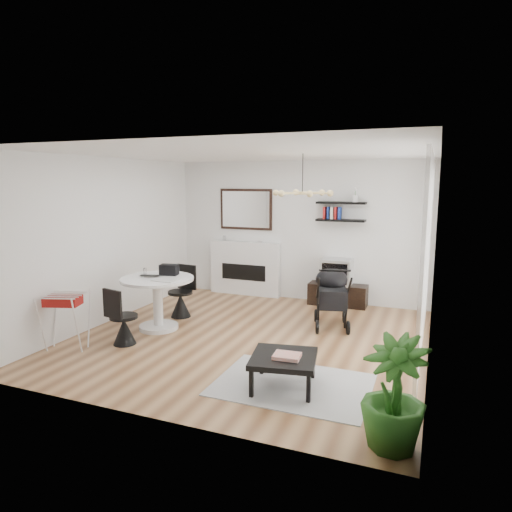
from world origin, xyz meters
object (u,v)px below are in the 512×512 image
at_px(dining_table, 158,295).
at_px(potted_plant, 394,393).
at_px(tv_console, 338,295).
at_px(coffee_table, 284,359).
at_px(fireplace, 245,262).
at_px(crt_tv, 337,272).
at_px(stroller, 332,299).
at_px(drying_rack, 66,320).

bearing_deg(dining_table, potted_plant, -28.16).
xyz_separation_m(tv_console, coffee_table, (0.15, -3.68, 0.14)).
bearing_deg(dining_table, fireplace, 81.07).
distance_m(crt_tv, dining_table, 3.36).
relative_size(crt_tv, stroller, 0.53).
bearing_deg(stroller, drying_rack, -159.90).
xyz_separation_m(fireplace, dining_table, (-0.40, -2.55, -0.14)).
relative_size(fireplace, dining_table, 1.90).
relative_size(dining_table, drying_rack, 1.43).
bearing_deg(dining_table, coffee_table, -26.57).
relative_size(tv_console, potted_plant, 1.07).
distance_m(crt_tv, coffee_table, 3.69).
bearing_deg(drying_rack, tv_console, 32.63).
height_order(drying_rack, stroller, stroller).
bearing_deg(potted_plant, stroller, 111.49).
distance_m(drying_rack, coffee_table, 3.18).
relative_size(dining_table, coffee_table, 1.36).
xyz_separation_m(tv_console, crt_tv, (-0.03, -0.00, 0.44)).
bearing_deg(fireplace, coffee_table, -61.14).
bearing_deg(coffee_table, potted_plant, -31.18).
bearing_deg(tv_console, dining_table, -134.03).
relative_size(tv_console, drying_rack, 1.36).
bearing_deg(tv_console, fireplace, 176.39).
relative_size(tv_console, stroller, 1.04).
relative_size(dining_table, potted_plant, 1.12).
relative_size(tv_console, coffee_table, 1.29).
distance_m(crt_tv, drying_rack, 4.74).
bearing_deg(coffee_table, crt_tv, 92.70).
bearing_deg(crt_tv, potted_plant, -72.15).
distance_m(fireplace, crt_tv, 1.93).
bearing_deg(fireplace, potted_plant, -53.71).
relative_size(drying_rack, stroller, 0.76).
relative_size(stroller, potted_plant, 1.03).
relative_size(fireplace, stroller, 2.07).
xyz_separation_m(crt_tv, coffee_table, (0.17, -3.68, -0.31)).
height_order(fireplace, dining_table, fireplace).
xyz_separation_m(crt_tv, drying_rack, (-3.00, -3.65, -0.23)).
height_order(dining_table, drying_rack, dining_table).
distance_m(drying_rack, potted_plant, 4.50).
bearing_deg(drying_rack, crt_tv, 32.84).
bearing_deg(coffee_table, fireplace, 118.86).
relative_size(dining_table, stroller, 1.09).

